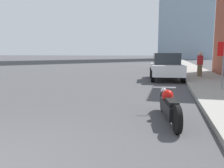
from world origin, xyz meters
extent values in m
cube|color=gray|center=(4.96, 40.00, 0.07)|extent=(2.62, 240.00, 0.15)
cylinder|color=black|center=(2.56, 4.15, 0.30)|extent=(0.21, 0.61, 0.61)
cylinder|color=black|center=(2.88, 2.44, 0.30)|extent=(0.21, 0.61, 0.61)
cube|color=black|center=(2.72, 3.30, 0.32)|extent=(0.48, 1.35, 0.32)
sphere|color=red|center=(2.67, 3.56, 0.59)|extent=(0.29, 0.29, 0.29)
cube|color=black|center=(2.77, 3.01, 0.53)|extent=(0.32, 0.64, 0.10)
sphere|color=silver|center=(2.56, 4.18, 0.62)|extent=(0.16, 0.16, 0.16)
cylinder|color=silver|center=(2.58, 4.06, 0.72)|extent=(0.62, 0.15, 0.04)
cube|color=silver|center=(2.53, 12.10, 0.68)|extent=(2.21, 4.19, 0.64)
cube|color=#23282D|center=(2.53, 12.10, 1.34)|extent=(1.73, 2.08, 0.69)
cylinder|color=black|center=(1.55, 13.26, 0.35)|extent=(0.27, 0.73, 0.71)
cylinder|color=black|center=(3.26, 13.43, 0.35)|extent=(0.27, 0.73, 0.71)
cylinder|color=black|center=(1.80, 10.77, 0.35)|extent=(0.27, 0.73, 0.71)
cylinder|color=black|center=(3.51, 10.95, 0.35)|extent=(0.27, 0.73, 0.71)
cube|color=red|center=(2.44, 22.92, 0.64)|extent=(2.01, 3.86, 0.63)
cube|color=#23282D|center=(2.44, 22.92, 1.29)|extent=(1.67, 1.87, 0.69)
cylinder|color=black|center=(1.57, 24.12, 0.32)|extent=(0.22, 0.65, 0.64)
cylinder|color=black|center=(3.37, 24.07, 0.32)|extent=(0.22, 0.65, 0.64)
cylinder|color=black|center=(1.50, 21.76, 0.32)|extent=(0.22, 0.65, 0.64)
cylinder|color=black|center=(3.30, 21.71, 0.32)|extent=(0.22, 0.65, 0.64)
cube|color=#1E3899|center=(2.60, 32.82, 0.66)|extent=(2.08, 4.14, 0.61)
cube|color=#23282D|center=(2.60, 32.82, 1.25)|extent=(1.64, 2.04, 0.57)
cylinder|color=black|center=(1.67, 33.99, 0.36)|extent=(0.26, 0.73, 0.72)
cylinder|color=black|center=(3.32, 34.13, 0.36)|extent=(0.26, 0.73, 0.72)
cylinder|color=black|center=(1.89, 31.52, 0.36)|extent=(0.26, 0.73, 0.72)
cylinder|color=black|center=(3.54, 31.66, 0.36)|extent=(0.26, 0.73, 0.72)
cube|color=#1E6B33|center=(2.54, 45.02, 0.63)|extent=(1.89, 4.36, 0.67)
cube|color=#23282D|center=(2.54, 45.02, 1.26)|extent=(1.54, 2.12, 0.58)
cylinder|color=black|center=(1.80, 46.39, 0.30)|extent=(0.23, 0.61, 0.60)
cylinder|color=black|center=(3.41, 46.31, 0.30)|extent=(0.23, 0.61, 0.60)
cylinder|color=black|center=(1.68, 43.73, 0.30)|extent=(0.23, 0.61, 0.60)
cylinder|color=black|center=(3.29, 43.66, 0.30)|extent=(0.23, 0.61, 0.60)
cube|color=gold|center=(2.34, 57.99, 0.66)|extent=(1.82, 3.99, 0.61)
cube|color=#23282D|center=(2.34, 57.99, 1.28)|extent=(1.52, 1.92, 0.63)
cylinder|color=black|center=(1.48, 59.21, 0.36)|extent=(0.21, 0.72, 0.71)
cylinder|color=black|center=(3.16, 59.23, 0.36)|extent=(0.21, 0.72, 0.71)
cylinder|color=black|center=(1.52, 56.75, 0.36)|extent=(0.21, 0.72, 0.71)
cylinder|color=black|center=(3.19, 56.77, 0.36)|extent=(0.21, 0.72, 0.71)
cylinder|color=slate|center=(4.95, 8.15, 1.15)|extent=(0.07, 0.07, 2.01)
cube|color=red|center=(4.95, 8.15, 1.86)|extent=(0.57, 0.26, 0.60)
cube|color=brown|center=(4.72, 13.50, 0.54)|extent=(0.29, 0.20, 0.78)
cube|color=#B22328|center=(4.72, 13.50, 1.23)|extent=(0.36, 0.20, 0.61)
sphere|color=tan|center=(4.72, 13.50, 1.66)|extent=(0.23, 0.23, 0.23)
camera|label=1|loc=(2.66, -2.14, 1.66)|focal=35.00mm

